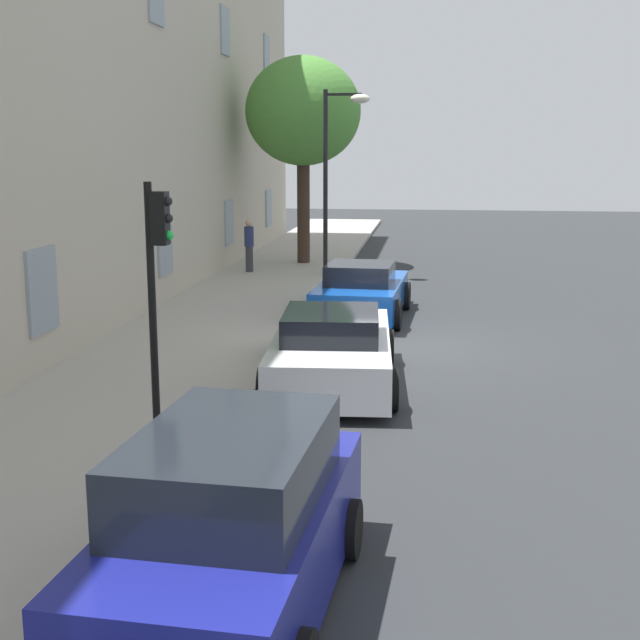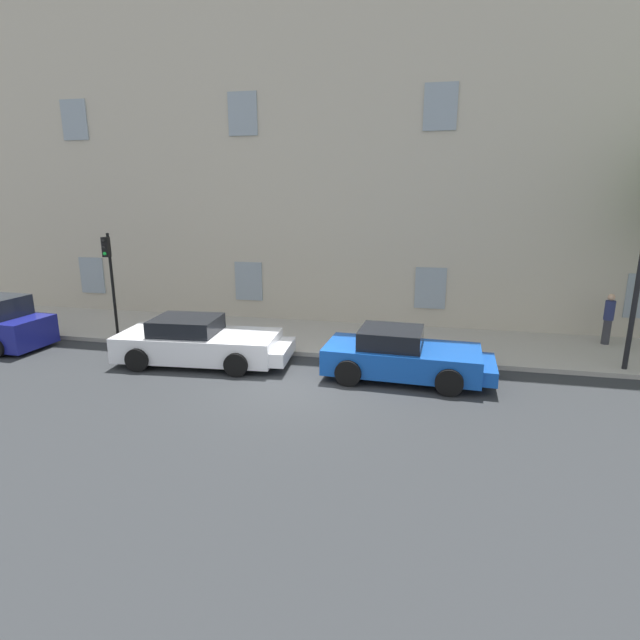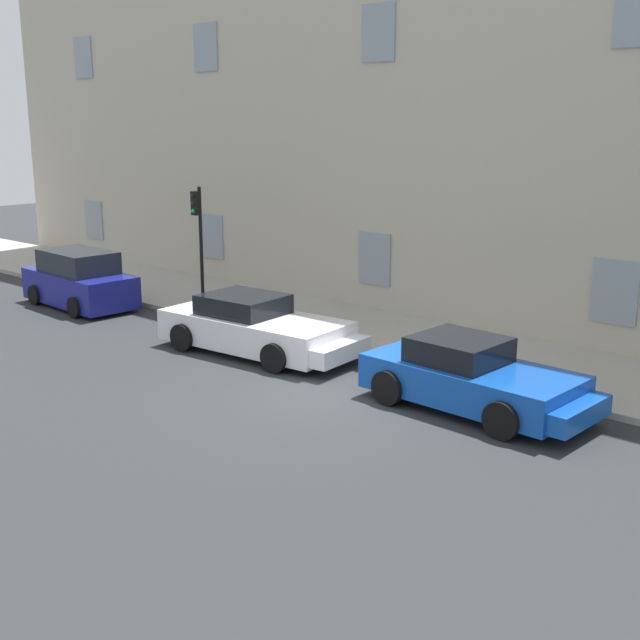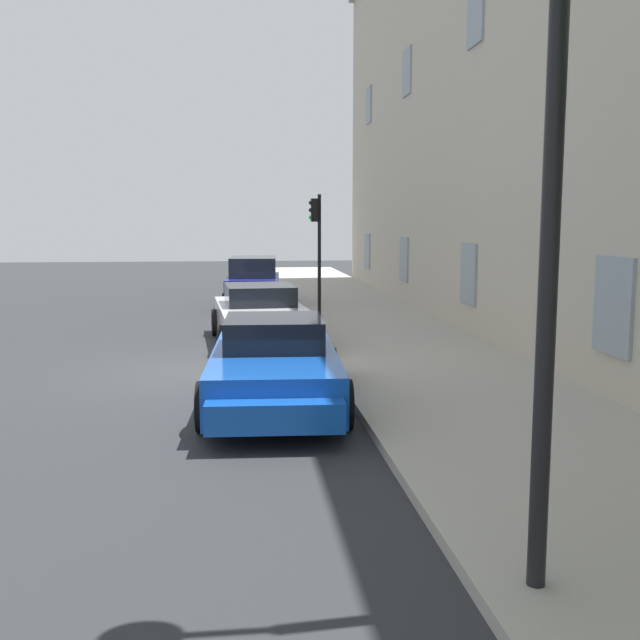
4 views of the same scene
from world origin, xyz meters
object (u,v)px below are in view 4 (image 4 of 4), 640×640
object	(u,v)px
sportscar_yellow_flank	(274,370)
hatchback_parked	(254,284)
sportscar_red_lead	(262,319)
street_lamp	(498,48)
traffic_light	(317,233)

from	to	relation	value
sportscar_yellow_flank	hatchback_parked	bearing A→B (deg)	179.91
sportscar_red_lead	hatchback_parked	size ratio (longest dim) A/B	1.29
sportscar_yellow_flank	street_lamp	size ratio (longest dim) A/B	0.82
sportscar_yellow_flank	hatchback_parked	world-z (taller)	hatchback_parked
sportscar_red_lead	street_lamp	bearing A→B (deg)	5.77
sportscar_red_lead	sportscar_yellow_flank	world-z (taller)	same
street_lamp	traffic_light	bearing A→B (deg)	178.09
sportscar_red_lead	street_lamp	xyz separation A→B (m)	(11.94, 1.21, 3.44)
sportscar_yellow_flank	traffic_light	size ratio (longest dim) A/B	1.31
hatchback_parked	traffic_light	distance (m)	4.26
traffic_light	street_lamp	world-z (taller)	street_lamp
hatchback_parked	street_lamp	world-z (taller)	street_lamp
traffic_light	hatchback_parked	bearing A→B (deg)	-153.11
sportscar_red_lead	sportscar_yellow_flank	bearing A→B (deg)	-0.29
sportscar_yellow_flank	street_lamp	distance (m)	7.00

